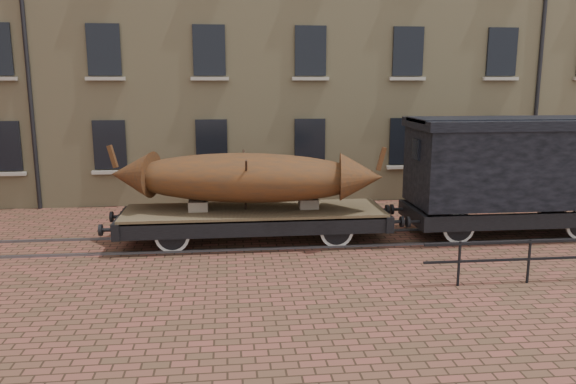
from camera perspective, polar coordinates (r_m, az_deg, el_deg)
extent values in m
plane|color=#4D3423|center=(15.72, 1.18, -4.99)|extent=(90.00, 90.00, 0.00)
cube|color=tan|center=(25.57, 5.22, 17.12)|extent=(40.00, 10.00, 14.00)
cube|color=black|center=(21.42, -26.88, 4.18)|extent=(1.10, 0.12, 1.70)
cube|color=#A49E8E|center=(21.48, -26.71, 1.65)|extent=(1.30, 0.18, 0.12)
cube|color=black|center=(20.45, -17.64, 4.59)|extent=(1.10, 0.12, 1.70)
cube|color=#A49E8E|center=(20.51, -17.52, 1.94)|extent=(1.30, 0.18, 0.12)
cube|color=black|center=(20.05, -7.76, 4.90)|extent=(1.10, 0.12, 1.70)
cube|color=#A49E8E|center=(20.12, -7.69, 2.19)|extent=(1.30, 0.18, 0.12)
cube|color=black|center=(20.26, 2.22, 5.06)|extent=(1.10, 0.12, 1.70)
cube|color=#A49E8E|center=(20.33, 2.22, 2.38)|extent=(1.30, 0.18, 0.12)
cube|color=black|center=(21.05, 11.72, 5.07)|extent=(1.10, 0.12, 1.70)
cube|color=#A49E8E|center=(21.12, 11.67, 2.49)|extent=(1.30, 0.18, 0.12)
cube|color=black|center=(22.38, 20.32, 4.96)|extent=(1.10, 0.12, 1.70)
cube|color=#A49E8E|center=(22.44, 20.22, 2.54)|extent=(1.30, 0.18, 0.12)
cube|color=black|center=(20.35, -18.20, 13.57)|extent=(1.10, 0.12, 1.70)
cube|color=#A49E8E|center=(20.26, -18.07, 10.90)|extent=(1.30, 0.18, 0.12)
cube|color=black|center=(19.95, -8.02, 14.07)|extent=(1.10, 0.12, 1.70)
cube|color=#A49E8E|center=(19.86, -7.94, 11.34)|extent=(1.30, 0.18, 0.12)
cube|color=black|center=(20.16, 2.29, 14.14)|extent=(1.10, 0.12, 1.70)
cube|color=#A49E8E|center=(20.07, 2.30, 11.44)|extent=(1.30, 0.18, 0.12)
cube|color=black|center=(20.96, 12.08, 13.80)|extent=(1.10, 0.12, 1.70)
cube|color=#A49E8E|center=(20.88, 12.03, 11.20)|extent=(1.30, 0.18, 0.12)
cube|color=black|center=(22.29, 20.90, 13.16)|extent=(1.10, 0.12, 1.70)
cube|color=#A49E8E|center=(22.21, 20.79, 10.72)|extent=(1.30, 0.18, 0.12)
cylinder|color=black|center=(23.11, 24.67, 16.78)|extent=(0.14, 0.14, 14.00)
cube|color=#59595E|center=(15.03, 1.54, -5.65)|extent=(30.00, 0.08, 0.06)
cube|color=#59595E|center=(16.40, 0.86, -4.18)|extent=(30.00, 0.08, 0.06)
cylinder|color=black|center=(12.83, 16.98, -6.99)|extent=(0.06, 0.06, 1.00)
cylinder|color=black|center=(13.52, 23.27, -6.48)|extent=(0.06, 0.06, 1.00)
cube|color=brown|center=(15.39, -3.47, -1.96)|extent=(7.05, 2.07, 0.11)
cube|color=black|center=(14.51, -3.27, -3.70)|extent=(7.05, 0.15, 0.42)
cube|color=black|center=(16.37, -3.62, -1.96)|extent=(7.05, 0.15, 0.42)
cube|color=black|center=(15.68, -16.45, -3.01)|extent=(0.21, 2.16, 0.42)
cylinder|color=black|center=(15.07, -17.90, -3.69)|extent=(0.33, 0.09, 0.09)
cylinder|color=black|center=(15.10, -18.50, -3.69)|extent=(0.08, 0.30, 0.30)
cylinder|color=black|center=(16.41, -16.93, -2.41)|extent=(0.33, 0.09, 0.09)
cylinder|color=black|center=(16.44, -17.48, -2.42)|extent=(0.08, 0.30, 0.30)
cube|color=black|center=(15.99, 9.28, -2.41)|extent=(0.21, 2.16, 0.42)
cylinder|color=black|center=(15.41, 10.92, -3.00)|extent=(0.33, 0.09, 0.09)
cylinder|color=black|center=(15.46, 11.49, -2.98)|extent=(0.08, 0.30, 0.30)
cylinder|color=black|center=(16.72, 9.51, -1.81)|extent=(0.33, 0.09, 0.09)
cylinder|color=black|center=(16.77, 10.04, -1.79)|extent=(0.08, 0.30, 0.30)
cylinder|color=black|center=(15.55, -11.45, -3.68)|extent=(0.09, 1.79, 0.09)
cylinder|color=silver|center=(14.86, -11.69, -4.40)|extent=(0.90, 0.07, 0.90)
cylinder|color=black|center=(14.86, -11.69, -4.40)|extent=(0.74, 0.09, 0.74)
cube|color=black|center=(14.69, -11.77, -3.67)|extent=(0.85, 0.08, 0.09)
cylinder|color=silver|center=(16.24, -11.23, -3.02)|extent=(0.90, 0.07, 0.90)
cylinder|color=black|center=(16.24, -11.23, -3.02)|extent=(0.74, 0.09, 0.74)
cube|color=black|center=(16.30, -11.23, -2.15)|extent=(0.85, 0.08, 0.09)
cylinder|color=black|center=(15.74, 4.46, -3.30)|extent=(0.09, 1.79, 0.09)
cylinder|color=silver|center=(15.06, 4.96, -3.99)|extent=(0.90, 0.07, 0.90)
cylinder|color=black|center=(15.06, 4.96, -3.99)|extent=(0.74, 0.09, 0.74)
cube|color=black|center=(14.89, 5.06, -3.26)|extent=(0.85, 0.08, 0.09)
cylinder|color=silver|center=(16.42, 4.00, -2.66)|extent=(0.90, 0.07, 0.90)
cylinder|color=black|center=(16.42, 4.00, -2.66)|extent=(0.74, 0.09, 0.74)
cube|color=black|center=(16.48, 3.94, -1.81)|extent=(0.85, 0.08, 0.09)
cube|color=black|center=(15.48, -3.45, -3.28)|extent=(3.76, 0.06, 0.06)
cube|color=gray|center=(15.35, -9.09, -1.40)|extent=(0.52, 0.47, 0.26)
cube|color=gray|center=(15.49, 2.10, -1.15)|extent=(0.52, 0.47, 0.26)
ellipsoid|color=#5B2E12|center=(15.19, -4.37, 1.46)|extent=(6.84, 3.14, 1.32)
cone|color=#5B2E12|center=(15.92, -15.58, 1.74)|extent=(1.33, 1.43, 1.25)
cube|color=#5B2E12|center=(16.02, -17.40, 3.46)|extent=(0.28, 0.18, 0.63)
cone|color=#5B2E12|center=(15.07, 7.47, 1.53)|extent=(1.33, 1.43, 1.25)
cube|color=#5B2E12|center=(15.03, 9.46, 3.34)|extent=(0.28, 0.18, 0.63)
cylinder|color=#2E2017|center=(14.69, -4.30, 0.61)|extent=(0.06, 1.12, 1.54)
cylinder|color=#2E2017|center=(15.74, -4.43, 1.33)|extent=(0.06, 1.12, 1.54)
cube|color=black|center=(16.51, 23.13, -2.76)|extent=(5.63, 0.15, 0.42)
cube|color=black|center=(18.29, 20.01, -1.22)|extent=(5.63, 0.15, 0.42)
cube|color=black|center=(16.29, 12.68, -2.30)|extent=(0.21, 2.25, 0.42)
cylinder|color=black|center=(15.46, 12.08, -3.00)|extent=(0.08, 0.30, 0.30)
cylinder|color=black|center=(16.85, 10.50, -1.75)|extent=(0.08, 0.30, 0.30)
cylinder|color=black|center=(16.69, 16.00, -2.86)|extent=(0.09, 1.78, 0.09)
cylinder|color=silver|center=(16.05, 16.96, -3.48)|extent=(0.90, 0.07, 0.90)
cylinder|color=black|center=(16.05, 16.96, -3.48)|extent=(0.74, 0.09, 0.74)
cylinder|color=silver|center=(17.34, 15.12, -2.29)|extent=(0.90, 0.07, 0.90)
cylinder|color=black|center=(17.34, 15.12, -2.29)|extent=(0.74, 0.09, 0.74)
cylinder|color=black|center=(18.33, 26.39, -2.37)|extent=(0.09, 1.78, 0.09)
cylinder|color=silver|center=(18.92, 25.23, -1.87)|extent=(0.90, 0.07, 0.90)
cylinder|color=black|center=(18.92, 25.23, -1.87)|extent=(0.74, 0.09, 0.74)
cube|color=black|center=(17.15, 21.82, 2.47)|extent=(5.63, 2.25, 2.16)
cube|color=black|center=(17.02, 22.12, 6.50)|extent=(5.80, 2.39, 0.26)
cube|color=black|center=(17.01, 22.15, 6.84)|extent=(5.80, 1.59, 0.11)
cube|color=black|center=(15.95, 12.90, 4.26)|extent=(0.08, 0.56, 0.56)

